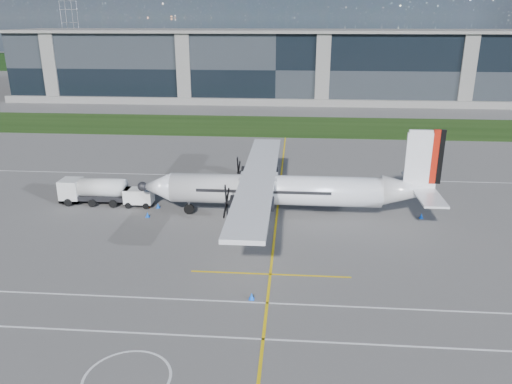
# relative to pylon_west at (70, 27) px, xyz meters

# --- Properties ---
(ground) EXTENTS (400.00, 400.00, 0.00)m
(ground) POSITION_rel_pylon_west_xyz_m (80.00, -110.00, -15.00)
(ground) COLOR slate
(ground) RESTS_ON ground
(grass_strip) EXTENTS (400.00, 18.00, 0.04)m
(grass_strip) POSITION_rel_pylon_west_xyz_m (80.00, -102.00, -14.98)
(grass_strip) COLOR #1A370F
(grass_strip) RESTS_ON ground
(terminal_building) EXTENTS (120.00, 20.00, 15.00)m
(terminal_building) POSITION_rel_pylon_west_xyz_m (80.00, -70.00, -7.50)
(terminal_building) COLOR black
(terminal_building) RESTS_ON ground
(tree_line) EXTENTS (400.00, 6.00, 6.00)m
(tree_line) POSITION_rel_pylon_west_xyz_m (80.00, -10.00, -12.00)
(tree_line) COLOR black
(tree_line) RESTS_ON ground
(pylon_west) EXTENTS (9.00, 4.60, 30.00)m
(pylon_west) POSITION_rel_pylon_west_xyz_m (0.00, 0.00, 0.00)
(pylon_west) COLOR gray
(pylon_west) RESTS_ON ground
(yellow_taxiway_centerline) EXTENTS (0.20, 70.00, 0.01)m
(yellow_taxiway_centerline) POSITION_rel_pylon_west_xyz_m (83.00, -140.00, -14.99)
(yellow_taxiway_centerline) COLOR yellow
(yellow_taxiway_centerline) RESTS_ON ground
(white_lane_line) EXTENTS (90.00, 0.15, 0.01)m
(white_lane_line) POSITION_rel_pylon_west_xyz_m (80.00, -164.00, -14.99)
(white_lane_line) COLOR white
(white_lane_line) RESTS_ON ground
(turboprop_aircraft) EXTENTS (28.19, 29.23, 8.77)m
(turboprop_aircraft) POSITION_rel_pylon_west_xyz_m (83.84, -144.48, -10.62)
(turboprop_aircraft) COLOR white
(turboprop_aircraft) RESTS_ON ground
(fuel_tanker_truck) EXTENTS (7.19, 2.34, 2.70)m
(fuel_tanker_truck) POSITION_rel_pylon_west_xyz_m (63.65, -142.36, -13.65)
(fuel_tanker_truck) COLOR silver
(fuel_tanker_truck) RESTS_ON ground
(baggage_tug) EXTENTS (3.03, 1.82, 1.82)m
(baggage_tug) POSITION_rel_pylon_west_xyz_m (68.93, -142.69, -14.09)
(baggage_tug) COLOR white
(baggage_tug) RESTS_ON ground
(ground_crew_person) EXTENTS (0.69, 0.88, 1.98)m
(ground_crew_person) POSITION_rel_pylon_west_xyz_m (70.05, -143.03, -14.01)
(ground_crew_person) COLOR #F25907
(ground_crew_person) RESTS_ON ground
(safety_cone_nose_stbd) EXTENTS (0.36, 0.36, 0.50)m
(safety_cone_nose_stbd) POSITION_rel_pylon_west_xyz_m (70.98, -143.12, -14.75)
(safety_cone_nose_stbd) COLOR blue
(safety_cone_nose_stbd) RESTS_ON ground
(safety_cone_stbdwing) EXTENTS (0.36, 0.36, 0.50)m
(safety_cone_stbdwing) POSITION_rel_pylon_west_xyz_m (80.61, -129.92, -14.75)
(safety_cone_stbdwing) COLOR blue
(safety_cone_stbdwing) RESTS_ON ground
(safety_cone_nose_port) EXTENTS (0.36, 0.36, 0.50)m
(safety_cone_nose_port) POSITION_rel_pylon_west_xyz_m (70.63, -145.62, -14.75)
(safety_cone_nose_port) COLOR blue
(safety_cone_nose_port) RESTS_ON ground
(safety_cone_portwing) EXTENTS (0.36, 0.36, 0.50)m
(safety_cone_portwing) POSITION_rel_pylon_west_xyz_m (81.92, -159.60, -14.75)
(safety_cone_portwing) COLOR blue
(safety_cone_portwing) RESTS_ON ground
(safety_cone_tail) EXTENTS (0.36, 0.36, 0.50)m
(safety_cone_tail) POSITION_rel_pylon_west_xyz_m (96.80, -143.81, -14.75)
(safety_cone_tail) COLOR blue
(safety_cone_tail) RESTS_ON ground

